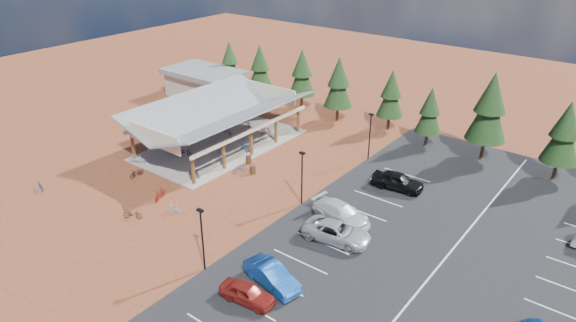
{
  "coord_description": "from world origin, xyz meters",
  "views": [
    {
      "loc": [
        28.53,
        -30.42,
        23.56
      ],
      "look_at": [
        1.51,
        4.5,
        2.31
      ],
      "focal_mm": 32.0,
      "sensor_mm": 36.0,
      "label": 1
    }
  ],
  "objects_px": {
    "bike_7": "(266,131)",
    "bike_14": "(240,169)",
    "bike_8": "(137,173)",
    "bike_0": "(185,152)",
    "bike_pavilion": "(219,113)",
    "bike_13": "(174,208)",
    "bike_1": "(186,140)",
    "car_1": "(272,275)",
    "bike_2": "(227,131)",
    "bike_10": "(40,186)",
    "car_2": "(337,232)",
    "lamp_post_2": "(370,133)",
    "bike_11": "(160,194)",
    "lamp_post_0": "(202,235)",
    "bike_3": "(246,121)",
    "bike_6": "(244,147)",
    "car_3": "(341,213)",
    "bike_4": "(194,172)",
    "bike_12": "(133,214)",
    "car_4": "(398,181)",
    "car_0": "(247,293)",
    "lamp_post_1": "(302,175)",
    "trash_bin_1": "(249,160)",
    "bike_5": "(221,150)",
    "outbuilding": "(204,83)",
    "trash_bin_0": "(253,169)"
  },
  "relations": [
    {
      "from": "bike_0",
      "to": "bike_7",
      "type": "xyz_separation_m",
      "value": [
        3.35,
        9.66,
        0.11
      ]
    },
    {
      "from": "lamp_post_1",
      "to": "outbuilding",
      "type": "bearing_deg",
      "value": 151.11
    },
    {
      "from": "bike_pavilion",
      "to": "bike_4",
      "type": "distance_m",
      "value": 8.75
    },
    {
      "from": "lamp_post_1",
      "to": "car_3",
      "type": "height_order",
      "value": "lamp_post_1"
    },
    {
      "from": "bike_4",
      "to": "bike_8",
      "type": "relative_size",
      "value": 0.97
    },
    {
      "from": "bike_14",
      "to": "bike_4",
      "type": "bearing_deg",
      "value": -106.57
    },
    {
      "from": "car_0",
      "to": "lamp_post_0",
      "type": "bearing_deg",
      "value": 74.67
    },
    {
      "from": "bike_14",
      "to": "trash_bin_0",
      "type": "bearing_deg",
      "value": 57.35
    },
    {
      "from": "bike_4",
      "to": "bike_11",
      "type": "height_order",
      "value": "bike_11"
    },
    {
      "from": "trash_bin_0",
      "to": "bike_5",
      "type": "height_order",
      "value": "bike_5"
    },
    {
      "from": "bike_3",
      "to": "bike_6",
      "type": "relative_size",
      "value": 0.97
    },
    {
      "from": "bike_6",
      "to": "bike_13",
      "type": "relative_size",
      "value": 1.19
    },
    {
      "from": "outbuilding",
      "to": "car_0",
      "type": "distance_m",
      "value": 44.35
    },
    {
      "from": "bike_pavilion",
      "to": "bike_2",
      "type": "height_order",
      "value": "bike_pavilion"
    },
    {
      "from": "bike_10",
      "to": "car_2",
      "type": "bearing_deg",
      "value": 126.07
    },
    {
      "from": "bike_6",
      "to": "bike_7",
      "type": "xyz_separation_m",
      "value": [
        -0.83,
        4.83,
        0.08
      ]
    },
    {
      "from": "bike_1",
      "to": "car_1",
      "type": "xyz_separation_m",
      "value": [
        23.18,
        -12.9,
        0.26
      ]
    },
    {
      "from": "bike_2",
      "to": "bike_12",
      "type": "relative_size",
      "value": 0.95
    },
    {
      "from": "bike_5",
      "to": "bike_13",
      "type": "height_order",
      "value": "bike_5"
    },
    {
      "from": "car_4",
      "to": "car_3",
      "type": "bearing_deg",
      "value": 164.12
    },
    {
      "from": "bike_2",
      "to": "car_4",
      "type": "xyz_separation_m",
      "value": [
        21.89,
        0.37,
        0.36
      ]
    },
    {
      "from": "lamp_post_2",
      "to": "bike_11",
      "type": "xyz_separation_m",
      "value": [
        -10.73,
        -19.29,
        -2.43
      ]
    },
    {
      "from": "bike_8",
      "to": "bike_11",
      "type": "xyz_separation_m",
      "value": [
        5.38,
        -1.55,
        0.09
      ]
    },
    {
      "from": "bike_0",
      "to": "bike_10",
      "type": "height_order",
      "value": "bike_0"
    },
    {
      "from": "bike_7",
      "to": "car_0",
      "type": "relative_size",
      "value": 0.47
    },
    {
      "from": "bike_13",
      "to": "car_3",
      "type": "distance_m",
      "value": 14.5
    },
    {
      "from": "bike_0",
      "to": "bike_5",
      "type": "relative_size",
      "value": 1.02
    },
    {
      "from": "car_2",
      "to": "bike_0",
      "type": "bearing_deg",
      "value": 72.63
    },
    {
      "from": "bike_5",
      "to": "bike_11",
      "type": "xyz_separation_m",
      "value": [
        2.36,
        -10.29,
        -0.05
      ]
    },
    {
      "from": "bike_3",
      "to": "bike_5",
      "type": "height_order",
      "value": "bike_3"
    },
    {
      "from": "trash_bin_1",
      "to": "car_4",
      "type": "relative_size",
      "value": 0.18
    },
    {
      "from": "trash_bin_1",
      "to": "bike_1",
      "type": "bearing_deg",
      "value": -175.28
    },
    {
      "from": "outbuilding",
      "to": "bike_6",
      "type": "xyz_separation_m",
      "value": [
        17.24,
        -10.73,
        -1.46
      ]
    },
    {
      "from": "trash_bin_1",
      "to": "car_0",
      "type": "height_order",
      "value": "car_0"
    },
    {
      "from": "bike_pavilion",
      "to": "car_0",
      "type": "distance_m",
      "value": 26.73
    },
    {
      "from": "bike_13",
      "to": "car_1",
      "type": "xyz_separation_m",
      "value": [
        12.93,
        -2.32,
        0.37
      ]
    },
    {
      "from": "lamp_post_2",
      "to": "bike_3",
      "type": "bearing_deg",
      "value": -176.71
    },
    {
      "from": "lamp_post_0",
      "to": "bike_0",
      "type": "height_order",
      "value": "lamp_post_0"
    },
    {
      "from": "bike_8",
      "to": "bike_0",
      "type": "bearing_deg",
      "value": 81.6
    },
    {
      "from": "lamp_post_1",
      "to": "car_3",
      "type": "xyz_separation_m",
      "value": [
        4.36,
        -0.31,
        -2.15
      ]
    },
    {
      "from": "bike_pavilion",
      "to": "bike_4",
      "type": "bearing_deg",
      "value": -64.52
    },
    {
      "from": "bike_8",
      "to": "bike_12",
      "type": "bearing_deg",
      "value": -46.73
    },
    {
      "from": "bike_7",
      "to": "bike_14",
      "type": "relative_size",
      "value": 1.16
    },
    {
      "from": "bike_2",
      "to": "bike_12",
      "type": "height_order",
      "value": "bike_2"
    },
    {
      "from": "trash_bin_1",
      "to": "bike_4",
      "type": "xyz_separation_m",
      "value": [
        -2.19,
        -5.63,
        0.09
      ]
    },
    {
      "from": "lamp_post_2",
      "to": "bike_11",
      "type": "height_order",
      "value": "lamp_post_2"
    },
    {
      "from": "bike_4",
      "to": "lamp_post_0",
      "type": "bearing_deg",
      "value": -124.48
    },
    {
      "from": "bike_pavilion",
      "to": "bike_13",
      "type": "height_order",
      "value": "bike_pavilion"
    },
    {
      "from": "bike_12",
      "to": "car_4",
      "type": "distance_m",
      "value": 24.28
    },
    {
      "from": "bike_10",
      "to": "bike_14",
      "type": "xyz_separation_m",
      "value": [
        12.57,
        14.14,
        0.01
      ]
    }
  ]
}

